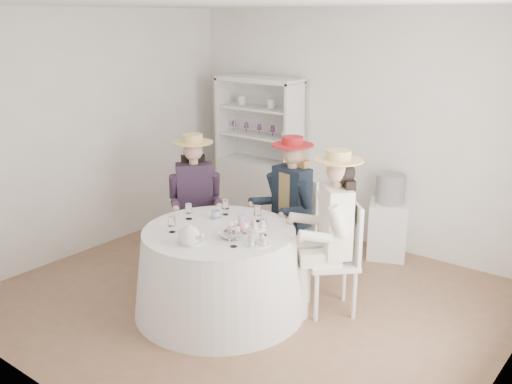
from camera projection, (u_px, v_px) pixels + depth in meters
The scene contains 22 objects.
ground at pixel (250, 298), 5.49m from camera, with size 4.50×4.50×0.00m, color brown.
ceiling at pixel (249, 4), 4.69m from camera, with size 4.50×4.50×0.00m, color white.
wall_back at pixel (357, 129), 6.60m from camera, with size 4.50×4.50×0.00m, color silver.
wall_front at pixel (51, 224), 3.58m from camera, with size 4.50×4.50×0.00m, color silver.
wall_left at pixel (93, 132), 6.41m from camera, with size 4.50×4.50×0.00m, color silver.
tea_table at pixel (220, 270), 5.18m from camera, with size 1.57×1.57×0.78m.
hutch at pixel (260, 173), 7.35m from camera, with size 1.21×0.65×1.89m.
side_table at pixel (387, 230), 6.37m from camera, with size 0.41×0.41×0.64m, color silver.
hatbox at pixel (390, 189), 6.23m from camera, with size 0.32×0.32×0.32m, color black.
guest_left at pixel (195, 194), 5.97m from camera, with size 0.62×0.61×1.45m.
guest_mid at pixel (290, 199), 5.77m from camera, with size 0.55×0.58×1.47m.
guest_right at pixel (333, 223), 5.02m from camera, with size 0.64×0.64×1.51m.
spare_chair at pixel (299, 207), 6.54m from camera, with size 0.54×0.54×0.95m.
teacup_a at pixel (216, 215), 5.33m from camera, with size 0.09×0.09×0.07m, color white.
teacup_b at pixel (241, 219), 5.24m from camera, with size 0.07×0.07×0.06m, color white.
teacup_c at pixel (254, 228), 5.01m from camera, with size 0.08×0.08×0.07m, color white.
flower_bowl at pixel (230, 236), 4.86m from camera, with size 0.19×0.19×0.05m, color white.
flower_arrangement at pixel (236, 227), 4.91m from camera, with size 0.17×0.17×0.06m.
table_teapot at pixel (190, 236), 4.71m from camera, with size 0.25×0.18×0.19m.
sandwich_plate at pixel (193, 239), 4.81m from camera, with size 0.26×0.26×0.06m.
cupcake_stand at pixel (257, 236), 4.72m from camera, with size 0.21×0.21×0.20m.
stemware_set at pixel (219, 222), 5.04m from camera, with size 0.88×0.88×0.15m.
Camera 1 is at (3.09, -3.86, 2.60)m, focal length 40.00 mm.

